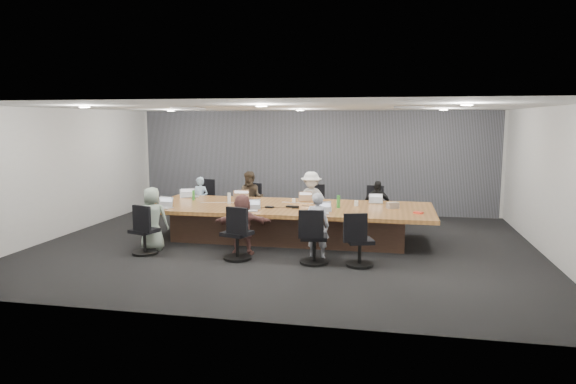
% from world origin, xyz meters
% --- Properties ---
extents(floor, '(10.00, 8.00, 0.00)m').
position_xyz_m(floor, '(0.00, 0.00, 0.00)').
color(floor, black).
rests_on(floor, ground).
extents(ceiling, '(10.00, 8.00, 0.00)m').
position_xyz_m(ceiling, '(0.00, 0.00, 2.80)').
color(ceiling, white).
rests_on(ceiling, wall_back).
extents(wall_back, '(10.00, 0.00, 2.80)m').
position_xyz_m(wall_back, '(0.00, 4.00, 1.40)').
color(wall_back, '#BDBBB8').
rests_on(wall_back, ground).
extents(wall_front, '(10.00, 0.00, 2.80)m').
position_xyz_m(wall_front, '(0.00, -4.00, 1.40)').
color(wall_front, '#BDBBB8').
rests_on(wall_front, ground).
extents(wall_left, '(0.00, 8.00, 2.80)m').
position_xyz_m(wall_left, '(-5.00, 0.00, 1.40)').
color(wall_left, '#BDBBB8').
rests_on(wall_left, ground).
extents(wall_right, '(0.00, 8.00, 2.80)m').
position_xyz_m(wall_right, '(5.00, 0.00, 1.40)').
color(wall_right, '#BDBBB8').
rests_on(wall_right, ground).
extents(curtain, '(9.80, 0.04, 2.80)m').
position_xyz_m(curtain, '(0.00, 3.92, 1.40)').
color(curtain, '#5A5B63').
rests_on(curtain, ground).
extents(conference_table, '(6.00, 2.20, 0.74)m').
position_xyz_m(conference_table, '(0.00, 0.50, 0.40)').
color(conference_table, '#4A3024').
rests_on(conference_table, ground).
extents(chair_0, '(0.69, 0.69, 0.87)m').
position_xyz_m(chair_0, '(-2.51, 2.20, 0.44)').
color(chair_0, black).
rests_on(chair_0, ground).
extents(chair_1, '(0.63, 0.63, 0.74)m').
position_xyz_m(chair_1, '(-1.21, 2.20, 0.37)').
color(chair_1, black).
rests_on(chair_1, ground).
extents(chair_2, '(0.60, 0.60, 0.75)m').
position_xyz_m(chair_2, '(0.27, 2.20, 0.38)').
color(chair_2, black).
rests_on(chair_2, ground).
extents(chair_3, '(0.62, 0.62, 0.76)m').
position_xyz_m(chair_3, '(1.80, 2.20, 0.38)').
color(chair_3, black).
rests_on(chair_3, ground).
extents(chair_4, '(0.65, 0.65, 0.76)m').
position_xyz_m(chair_4, '(-2.47, -1.20, 0.38)').
color(chair_4, black).
rests_on(chair_4, ground).
extents(chair_5, '(0.69, 0.69, 0.81)m').
position_xyz_m(chair_5, '(-0.63, -1.20, 0.41)').
color(chair_5, black).
rests_on(chair_5, ground).
extents(chair_6, '(0.60, 0.60, 0.81)m').
position_xyz_m(chair_6, '(0.80, -1.20, 0.40)').
color(chair_6, black).
rests_on(chair_6, ground).
extents(chair_7, '(0.64, 0.64, 0.75)m').
position_xyz_m(chair_7, '(1.60, -1.20, 0.38)').
color(chair_7, black).
rests_on(chair_7, ground).
extents(person_0, '(0.46, 0.33, 1.15)m').
position_xyz_m(person_0, '(-2.51, 1.85, 0.58)').
color(person_0, '#9EBED7').
rests_on(person_0, ground).
extents(laptop_0, '(0.39, 0.31, 0.02)m').
position_xyz_m(laptop_0, '(-2.51, 1.30, 0.75)').
color(laptop_0, '#B2B2B7').
rests_on(laptop_0, conference_table).
extents(person_1, '(0.69, 0.56, 1.32)m').
position_xyz_m(person_1, '(-1.21, 1.85, 0.66)').
color(person_1, '#392F23').
rests_on(person_1, ground).
extents(laptop_1, '(0.40, 0.31, 0.02)m').
position_xyz_m(laptop_1, '(-1.21, 1.30, 0.75)').
color(laptop_1, '#8C6647').
rests_on(laptop_1, conference_table).
extents(person_2, '(0.87, 0.50, 1.34)m').
position_xyz_m(person_2, '(0.27, 1.85, 0.67)').
color(person_2, silver).
rests_on(person_2, ground).
extents(laptop_2, '(0.32, 0.25, 0.02)m').
position_xyz_m(laptop_2, '(0.27, 1.30, 0.75)').
color(laptop_2, '#8C6647').
rests_on(laptop_2, conference_table).
extents(person_3, '(0.72, 0.41, 1.16)m').
position_xyz_m(person_3, '(1.80, 1.85, 0.58)').
color(person_3, black).
rests_on(person_3, ground).
extents(laptop_3, '(0.30, 0.21, 0.02)m').
position_xyz_m(laptop_3, '(1.80, 1.30, 0.75)').
color(laptop_3, '#B2B2B7').
rests_on(laptop_3, conference_table).
extents(person_4, '(0.67, 0.50, 1.25)m').
position_xyz_m(person_4, '(-2.47, -0.85, 0.62)').
color(person_4, '#8EA190').
rests_on(person_4, ground).
extents(laptop_4, '(0.36, 0.28, 0.02)m').
position_xyz_m(laptop_4, '(-2.47, -0.30, 0.75)').
color(laptop_4, '#B2B2B7').
rests_on(laptop_4, conference_table).
extents(person_5, '(1.13, 0.56, 1.17)m').
position_xyz_m(person_5, '(-0.63, -0.85, 0.59)').
color(person_5, brown).
rests_on(person_5, ground).
extents(laptop_5, '(0.32, 0.24, 0.02)m').
position_xyz_m(laptop_5, '(-0.63, -0.30, 0.75)').
color(laptop_5, '#B2B2B7').
rests_on(laptop_5, conference_table).
extents(person_6, '(0.45, 0.30, 1.23)m').
position_xyz_m(person_6, '(0.80, -0.85, 0.62)').
color(person_6, '#A1A5B2').
rests_on(person_6, ground).
extents(laptop_6, '(0.33, 0.26, 0.02)m').
position_xyz_m(laptop_6, '(0.80, -0.30, 0.75)').
color(laptop_6, '#B2B2B7').
rests_on(laptop_6, conference_table).
extents(bottle_green_left, '(0.08, 0.08, 0.23)m').
position_xyz_m(bottle_green_left, '(-2.28, 0.84, 0.85)').
color(bottle_green_left, '#348933').
rests_on(bottle_green_left, conference_table).
extents(bottle_green_right, '(0.10, 0.10, 0.26)m').
position_xyz_m(bottle_green_right, '(1.06, 0.45, 0.87)').
color(bottle_green_right, '#348933').
rests_on(bottle_green_right, conference_table).
extents(bottle_clear, '(0.09, 0.09, 0.24)m').
position_xyz_m(bottle_clear, '(-1.34, 0.54, 0.86)').
color(bottle_clear, silver).
rests_on(bottle_clear, conference_table).
extents(cup_white_far, '(0.08, 0.08, 0.09)m').
position_xyz_m(cup_white_far, '(0.02, 0.92, 0.79)').
color(cup_white_far, white).
rests_on(cup_white_far, conference_table).
extents(cup_white_near, '(0.10, 0.10, 0.11)m').
position_xyz_m(cup_white_near, '(1.40, 0.79, 0.79)').
color(cup_white_near, white).
rests_on(cup_white_near, conference_table).
extents(mug_brown, '(0.11, 0.11, 0.11)m').
position_xyz_m(mug_brown, '(-2.65, 0.24, 0.80)').
color(mug_brown, brown).
rests_on(mug_brown, conference_table).
extents(mic_left, '(0.18, 0.14, 0.03)m').
position_xyz_m(mic_left, '(-0.35, 0.17, 0.76)').
color(mic_left, black).
rests_on(mic_left, conference_table).
extents(mic_right, '(0.18, 0.14, 0.03)m').
position_xyz_m(mic_right, '(0.05, 0.34, 0.76)').
color(mic_right, black).
rests_on(mic_right, conference_table).
extents(stapler, '(0.15, 0.05, 0.05)m').
position_xyz_m(stapler, '(0.20, 0.20, 0.77)').
color(stapler, black).
rests_on(stapler, conference_table).
extents(canvas_bag, '(0.28, 0.24, 0.13)m').
position_xyz_m(canvas_bag, '(2.16, 0.61, 0.80)').
color(canvas_bag, gray).
rests_on(canvas_bag, conference_table).
extents(snack_packet, '(0.20, 0.18, 0.04)m').
position_xyz_m(snack_packet, '(2.65, 0.10, 0.76)').
color(snack_packet, red).
rests_on(snack_packet, conference_table).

